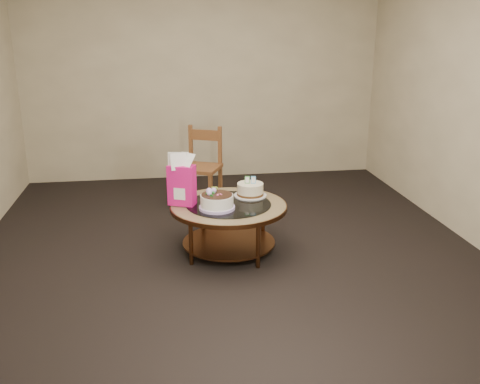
{
  "coord_description": "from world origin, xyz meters",
  "views": [
    {
      "loc": [
        -0.55,
        -4.36,
        1.97
      ],
      "look_at": [
        0.1,
        0.02,
        0.55
      ],
      "focal_mm": 40.0,
      "sensor_mm": 36.0,
      "label": 1
    }
  ],
  "objects": [
    {
      "name": "decorated_cake",
      "position": [
        -0.12,
        -0.12,
        0.52
      ],
      "size": [
        0.3,
        0.3,
        0.18
      ],
      "rotation": [
        0.0,
        0.0,
        0.05
      ],
      "color": "#BCA1E3",
      "rests_on": "coffee_table"
    },
    {
      "name": "ground",
      "position": [
        0.0,
        0.0,
        0.0
      ],
      "size": [
        5.0,
        5.0,
        0.0
      ],
      "primitive_type": "plane",
      "color": "black",
      "rests_on": "ground"
    },
    {
      "name": "pillar_candle",
      "position": [
        -0.1,
        0.25,
        0.49
      ],
      "size": [
        0.12,
        0.12,
        0.09
      ],
      "rotation": [
        0.0,
        0.0,
        -0.18
      ],
      "color": "#EEE062",
      "rests_on": "coffee_table"
    },
    {
      "name": "dining_chair",
      "position": [
        -0.13,
        1.35,
        0.44
      ],
      "size": [
        0.53,
        0.53,
        0.87
      ],
      "rotation": [
        0.0,
        0.0,
        -0.42
      ],
      "color": "brown",
      "rests_on": "ground"
    },
    {
      "name": "cream_cake",
      "position": [
        0.22,
        0.19,
        0.52
      ],
      "size": [
        0.3,
        0.3,
        0.19
      ],
      "rotation": [
        0.0,
        0.0,
        -0.16
      ],
      "color": "silver",
      "rests_on": "coffee_table"
    },
    {
      "name": "room_walls",
      "position": [
        0.0,
        0.0,
        1.54
      ],
      "size": [
        4.52,
        5.02,
        2.61
      ],
      "color": "#C0B392",
      "rests_on": "ground"
    },
    {
      "name": "coffee_table",
      "position": [
        0.0,
        -0.0,
        0.38
      ],
      "size": [
        1.02,
        1.02,
        0.46
      ],
      "color": "#532E17",
      "rests_on": "ground"
    },
    {
      "name": "gift_bag",
      "position": [
        -0.4,
        0.05,
        0.68
      ],
      "size": [
        0.26,
        0.22,
        0.45
      ],
      "rotation": [
        0.0,
        0.0,
        -0.41
      ],
      "color": "#E1158E",
      "rests_on": "coffee_table"
    }
  ]
}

